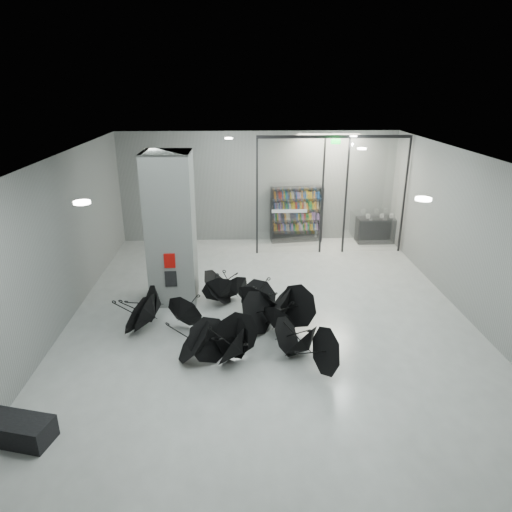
{
  "coord_description": "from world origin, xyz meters",
  "views": [
    {
      "loc": [
        -0.76,
        -9.57,
        5.59
      ],
      "look_at": [
        -0.3,
        1.5,
        1.4
      ],
      "focal_mm": 32.32,
      "sensor_mm": 36.0,
      "label": 1
    }
  ],
  "objects_px": {
    "shop_counter": "(378,230)",
    "umbrella_cluster": "(236,321)",
    "bookshelf": "(296,214)",
    "column": "(171,229)",
    "bench": "(15,429)"
  },
  "relations": [
    {
      "from": "column",
      "to": "umbrella_cluster",
      "type": "bearing_deg",
      "value": -49.58
    },
    {
      "from": "column",
      "to": "bookshelf",
      "type": "xyz_separation_m",
      "value": [
        3.91,
        4.75,
        -0.97
      ]
    },
    {
      "from": "bookshelf",
      "to": "umbrella_cluster",
      "type": "bearing_deg",
      "value": -116.27
    },
    {
      "from": "shop_counter",
      "to": "bookshelf",
      "type": "bearing_deg",
      "value": 174.71
    },
    {
      "from": "shop_counter",
      "to": "umbrella_cluster",
      "type": "bearing_deg",
      "value": -129.63
    },
    {
      "from": "column",
      "to": "shop_counter",
      "type": "bearing_deg",
      "value": 33.03
    },
    {
      "from": "bookshelf",
      "to": "shop_counter",
      "type": "bearing_deg",
      "value": -12.59
    },
    {
      "from": "bench",
      "to": "bookshelf",
      "type": "relative_size",
      "value": 0.61
    },
    {
      "from": "bookshelf",
      "to": "shop_counter",
      "type": "xyz_separation_m",
      "value": [
        3.01,
        -0.25,
        -0.56
      ]
    },
    {
      "from": "bookshelf",
      "to": "umbrella_cluster",
      "type": "distance_m",
      "value": 7.11
    },
    {
      "from": "column",
      "to": "shop_counter",
      "type": "distance_m",
      "value": 8.4
    },
    {
      "from": "bench",
      "to": "shop_counter",
      "type": "xyz_separation_m",
      "value": [
        8.92,
        9.8,
        0.26
      ]
    },
    {
      "from": "bench",
      "to": "umbrella_cluster",
      "type": "relative_size",
      "value": 0.24
    },
    {
      "from": "bookshelf",
      "to": "umbrella_cluster",
      "type": "height_order",
      "value": "bookshelf"
    },
    {
      "from": "column",
      "to": "umbrella_cluster",
      "type": "distance_m",
      "value": 3.08
    }
  ]
}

